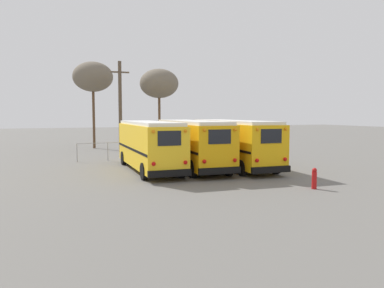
{
  "coord_description": "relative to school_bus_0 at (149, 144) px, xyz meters",
  "views": [
    {
      "loc": [
        -9.02,
        -23.07,
        3.65
      ],
      "look_at": [
        0.0,
        0.07,
        1.64
      ],
      "focal_mm": 35.0,
      "sensor_mm": 36.0,
      "label": 1
    }
  ],
  "objects": [
    {
      "name": "school_bus_1",
      "position": [
        2.91,
        0.02,
        0.03
      ],
      "size": [
        2.94,
        10.11,
        3.2
      ],
      "color": "#E5A00C",
      "rests_on": "ground"
    },
    {
      "name": "school_bus_2",
      "position": [
        5.82,
        -0.42,
        0.02
      ],
      "size": [
        2.83,
        10.19,
        3.21
      ],
      "color": "#EAAA0F",
      "rests_on": "ground"
    },
    {
      "name": "bare_tree_0",
      "position": [
        4.78,
        13.96,
        5.01
      ],
      "size": [
        3.96,
        3.96,
        8.24
      ],
      "color": "brown",
      "rests_on": "ground"
    },
    {
      "name": "fence_line",
      "position": [
        2.91,
        6.18,
        -0.74
      ],
      "size": [
        13.88,
        0.06,
        1.42
      ],
      "color": "#939399",
      "rests_on": "ground"
    },
    {
      "name": "bare_tree_1",
      "position": [
        -1.4,
        17.49,
        5.79
      ],
      "size": [
        4.17,
        4.17,
        9.1
      ],
      "color": "brown",
      "rests_on": "ground"
    },
    {
      "name": "fire_hydrant",
      "position": [
        5.97,
        -8.67,
        -1.19
      ],
      "size": [
        0.24,
        0.24,
        1.03
      ],
      "color": "#B21414",
      "rests_on": "ground"
    },
    {
      "name": "school_bus_0",
      "position": [
        0.0,
        0.0,
        0.0
      ],
      "size": [
        2.62,
        9.42,
        3.16
      ],
      "color": "yellow",
      "rests_on": "ground"
    },
    {
      "name": "utility_pole",
      "position": [
        0.53,
        12.68,
        2.73
      ],
      "size": [
        1.8,
        0.33,
        8.64
      ],
      "color": "brown",
      "rests_on": "ground"
    },
    {
      "name": "ground_plane",
      "position": [
        2.91,
        -0.19,
        -1.71
      ],
      "size": [
        160.0,
        160.0,
        0.0
      ],
      "primitive_type": "plane",
      "color": "#66635E"
    }
  ]
}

